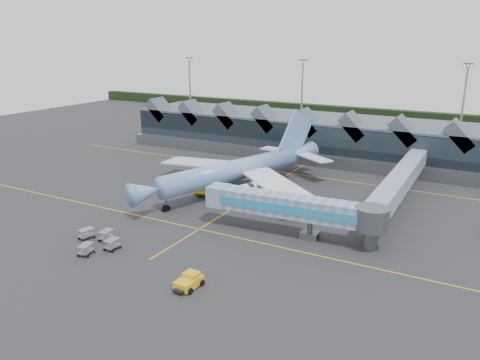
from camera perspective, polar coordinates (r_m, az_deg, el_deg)
The scene contains 10 objects.
ground at distance 79.19m, azimuth -1.79°, elevation -4.05°, with size 260.00×260.00×0.00m, color #2C2B2E.
taxi_stripes at distance 87.43m, azimuth 1.53°, elevation -2.01°, with size 120.00×60.00×0.01m.
tree_line_far at distance 179.67m, azimuth 16.43°, elevation 7.70°, with size 260.00×4.00×4.00m, color black.
terminal at distance 121.27m, azimuth 7.53°, elevation 5.55°, with size 90.00×22.25×12.52m.
light_masts at distance 128.57m, azimuth 21.27°, elevation 8.64°, with size 132.40×42.56×22.45m.
main_airliner at distance 89.42m, azimuth -0.22°, elevation 1.29°, with size 37.49×44.15×14.58m.
jet_bridge at distance 68.94m, azimuth 7.68°, elevation -3.58°, with size 27.53×5.69×6.25m.
fuel_truck at distance 89.91m, azimuth -3.85°, elevation -0.41°, with size 3.72×8.87×2.95m.
pushback_tug at distance 56.68m, azimuth -6.23°, elevation -12.18°, with size 2.64×3.98×1.71m.
baggage_carts at distance 69.74m, azimuth -16.94°, elevation -7.02°, with size 7.57×7.31×1.52m.
Camera 1 is at (37.71, -63.73, 28.05)m, focal length 35.00 mm.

